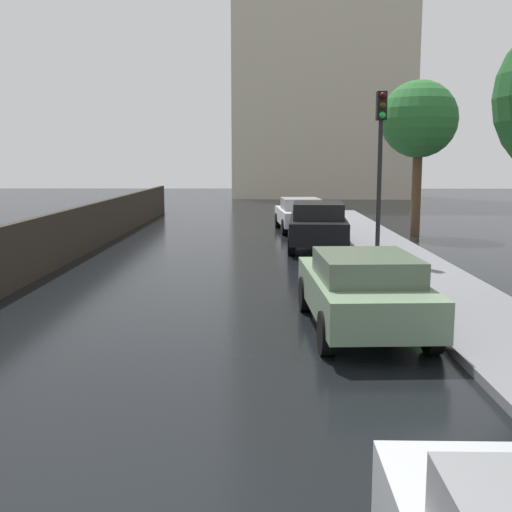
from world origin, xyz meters
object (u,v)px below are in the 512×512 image
(car_black_far_ahead, at_px, (318,225))
(car_white_behind_camera, at_px, (300,214))
(traffic_light, at_px, (380,145))
(street_tree_mid, at_px, (419,120))
(car_green_near_kerb, at_px, (362,289))

(car_black_far_ahead, xyz_separation_m, car_white_behind_camera, (-0.28, 5.19, -0.10))
(car_black_far_ahead, relative_size, traffic_light, 1.03)
(street_tree_mid, bearing_deg, car_white_behind_camera, 158.54)
(car_black_far_ahead, height_order, street_tree_mid, street_tree_mid)
(car_black_far_ahead, height_order, car_white_behind_camera, car_black_far_ahead)
(car_green_near_kerb, distance_m, car_black_far_ahead, 9.91)
(car_black_far_ahead, height_order, traffic_light, traffic_light)
(car_white_behind_camera, bearing_deg, traffic_light, -82.95)
(car_green_near_kerb, xyz_separation_m, street_tree_mid, (4.08, 13.43, 3.59))
(car_white_behind_camera, relative_size, traffic_light, 0.96)
(car_black_far_ahead, bearing_deg, traffic_light, -63.07)
(car_black_far_ahead, relative_size, street_tree_mid, 0.81)
(traffic_light, bearing_deg, car_white_behind_camera, 101.10)
(traffic_light, bearing_deg, street_tree_mid, 68.65)
(car_black_far_ahead, bearing_deg, car_white_behind_camera, 96.72)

